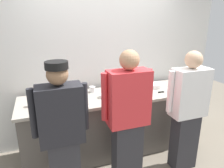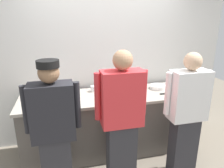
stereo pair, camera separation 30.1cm
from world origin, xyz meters
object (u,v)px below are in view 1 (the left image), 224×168
(ramekin_yellow_sauce, at_px, (102,96))
(chef_center, at_px, (128,118))
(chef_far_right, at_px, (188,110))
(chefs_knife, at_px, (165,92))
(deli_cup, at_px, (92,89))
(sheet_tray, at_px, (58,100))
(squeeze_bottle_primary, at_px, (33,100))
(mixing_bowl_steel, at_px, (117,90))
(ramekin_orange_sauce, at_px, (134,87))
(chef_near_left, at_px, (62,133))
(plate_stack_front, at_px, (155,85))
(ramekin_red_sauce, at_px, (142,93))

(ramekin_yellow_sauce, bearing_deg, chef_center, -79.42)
(chef_far_right, distance_m, chefs_knife, 0.54)
(chef_center, xyz_separation_m, deli_cup, (-0.19, 0.91, 0.07))
(chefs_knife, bearing_deg, sheet_tray, 173.75)
(squeeze_bottle_primary, distance_m, deli_cup, 0.89)
(chef_center, relative_size, mixing_bowl_steel, 4.82)
(sheet_tray, bearing_deg, ramekin_orange_sauce, 5.48)
(chef_near_left, distance_m, chef_center, 0.76)
(mixing_bowl_steel, distance_m, deli_cup, 0.38)
(chef_center, xyz_separation_m, mixing_bowl_steel, (0.15, 0.73, 0.08))
(deli_cup, relative_size, chefs_knife, 0.33)
(squeeze_bottle_primary, bearing_deg, chef_near_left, -68.26)
(chef_center, bearing_deg, sheet_tray, 135.44)
(chefs_knife, bearing_deg, squeeze_bottle_primary, 176.74)
(mixing_bowl_steel, bearing_deg, chef_center, -101.71)
(mixing_bowl_steel, relative_size, squeeze_bottle_primary, 1.95)
(plate_stack_front, bearing_deg, chef_far_right, -88.85)
(chef_near_left, bearing_deg, sheet_tray, 87.11)
(plate_stack_front, xyz_separation_m, ramekin_yellow_sauce, (-0.95, -0.16, -0.00))
(squeeze_bottle_primary, xyz_separation_m, ramekin_orange_sauce, (1.50, 0.18, -0.06))
(ramekin_yellow_sauce, bearing_deg, ramekin_red_sauce, -7.30)
(chef_near_left, height_order, ramekin_yellow_sauce, chef_near_left)
(chef_far_right, bearing_deg, plate_stack_front, 91.15)
(ramekin_yellow_sauce, height_order, ramekin_orange_sauce, same)
(chef_near_left, xyz_separation_m, ramekin_red_sauce, (1.24, 0.60, 0.08))
(squeeze_bottle_primary, distance_m, ramekin_red_sauce, 1.51)
(plate_stack_front, relative_size, deli_cup, 2.72)
(ramekin_red_sauce, distance_m, chefs_knife, 0.38)
(ramekin_red_sauce, bearing_deg, chef_far_right, -56.48)
(mixing_bowl_steel, bearing_deg, ramekin_orange_sauce, 16.65)
(chef_near_left, distance_m, ramekin_red_sauce, 1.38)
(plate_stack_front, distance_m, sheet_tray, 1.56)
(ramekin_yellow_sauce, bearing_deg, deli_cup, 104.38)
(chef_far_right, distance_m, mixing_bowl_steel, 1.02)
(chef_far_right, distance_m, plate_stack_front, 0.80)
(ramekin_red_sauce, bearing_deg, sheet_tray, 172.81)
(chef_center, bearing_deg, ramekin_red_sauce, 49.78)
(ramekin_yellow_sauce, distance_m, deli_cup, 0.28)
(chef_near_left, bearing_deg, squeeze_bottle_primary, 111.74)
(chef_center, distance_m, ramekin_red_sauce, 0.74)
(chef_near_left, distance_m, sheet_tray, 0.75)
(sheet_tray, xyz_separation_m, chefs_knife, (1.58, -0.17, -0.01))
(ramekin_orange_sauce, distance_m, chefs_knife, 0.48)
(chef_center, distance_m, mixing_bowl_steel, 0.75)
(squeeze_bottle_primary, relative_size, ramekin_red_sauce, 1.78)
(deli_cup, bearing_deg, squeeze_bottle_primary, -162.90)
(ramekin_yellow_sauce, bearing_deg, chef_near_left, -133.55)
(sheet_tray, distance_m, ramekin_orange_sauce, 1.20)
(chef_center, bearing_deg, mixing_bowl_steel, 78.29)
(sheet_tray, relative_size, chefs_knife, 1.79)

